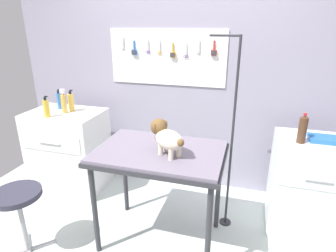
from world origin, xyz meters
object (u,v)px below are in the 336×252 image
grooming_arm (231,146)px  cabinet_right (309,185)px  dog (166,137)px  stool (18,203)px  detangler_spray (59,101)px  counter_left (69,150)px  soda_bottle (303,129)px  grooming_table (160,159)px

grooming_arm → cabinet_right: 0.84m
dog → stool: (-1.10, -0.42, -0.53)m
stool → detangler_spray: (-0.36, 1.12, 0.52)m
counter_left → soda_bottle: bearing=-2.0°
dog → soda_bottle: bearing=26.7°
grooming_arm → detangler_spray: (-1.93, 0.27, 0.19)m
grooming_arm → grooming_table: bearing=-145.1°
grooming_table → counter_left: 1.43m
dog → detangler_spray: 1.62m
dog → cabinet_right: size_ratio=0.39×
soda_bottle → counter_left: bearing=178.0°
grooming_table → stool: size_ratio=1.77×
cabinet_right → soda_bottle: 0.59m
grooming_table → dog: (0.07, -0.05, 0.23)m
cabinet_right → detangler_spray: detangler_spray is taller
soda_bottle → cabinet_right: bearing=30.8°
dog → counter_left: 1.58m
grooming_table → soda_bottle: (1.10, 0.47, 0.21)m
grooming_table → counter_left: bearing=156.7°
grooming_table → dog: size_ratio=3.04×
grooming_arm → counter_left: (-1.81, 0.18, -0.36)m
counter_left → soda_bottle: (2.38, -0.08, 0.54)m
grooming_table → detangler_spray: 1.55m
dog → counter_left: bearing=156.0°
detangler_spray → soda_bottle: bearing=-4.0°
counter_left → detangler_spray: size_ratio=4.05×
grooming_arm → counter_left: 1.86m
grooming_arm → counter_left: bearing=174.4°
grooming_table → detangler_spray: size_ratio=4.61×
counter_left → cabinet_right: (2.54, 0.01, -0.02)m
stool → soda_bottle: soda_bottle is taller
stool → detangler_spray: bearing=107.9°
cabinet_right → counter_left: bearing=-179.8°
counter_left → detangler_spray: bearing=141.6°
grooming_arm → detangler_spray: grooming_arm is taller
grooming_arm → detangler_spray: size_ratio=7.74×
grooming_table → grooming_arm: size_ratio=0.60×
dog → counter_left: (-1.35, 0.60, -0.56)m
grooming_table → dog: 0.24m
counter_left → cabinet_right: counter_left is taller
stool → soda_bottle: (2.13, 0.94, 0.51)m
dog → cabinet_right: bearing=27.3°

